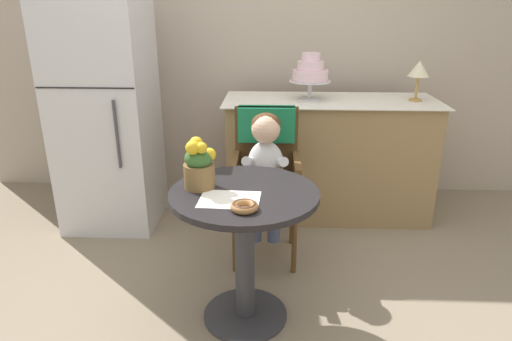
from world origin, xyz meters
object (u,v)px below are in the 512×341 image
flower_vase (199,165)px  table_lamp (419,70)px  wicker_chair (266,159)px  seated_child (265,162)px  donut_front (244,206)px  cafe_table (245,231)px  tiered_cake_stand (310,72)px  refrigerator (106,111)px

flower_vase → table_lamp: table_lamp is taller
wicker_chair → seated_child: 0.16m
donut_front → table_lamp: table_lamp is taller
cafe_table → tiered_cake_stand: bearing=73.3°
tiered_cake_stand → table_lamp: (0.76, -0.02, 0.02)m
seated_child → tiered_cake_stand: (0.30, 0.75, 0.42)m
wicker_chair → refrigerator: 1.22m
donut_front → table_lamp: bearing=52.7°
tiered_cake_stand → refrigerator: (-1.44, -0.20, -0.25)m
table_lamp → donut_front: bearing=-127.3°
flower_vase → refrigerator: bearing=128.2°
flower_vase → refrigerator: size_ratio=0.15×
wicker_chair → tiered_cake_stand: size_ratio=2.86×
tiered_cake_stand → table_lamp: tiered_cake_stand is taller
seated_child → flower_vase: size_ratio=2.95×
cafe_table → table_lamp: bearing=48.1°
cafe_table → refrigerator: 1.56m
seated_child → tiered_cake_stand: tiered_cake_stand is taller
tiered_cake_stand → refrigerator: size_ratio=0.20×
wicker_chair → seated_child: size_ratio=1.31×
flower_vase → refrigerator: (-0.83, 1.06, 0.01)m
table_lamp → refrigerator: refrigerator is taller
seated_child → donut_front: seated_child is taller
flower_vase → tiered_cake_stand: (0.61, 1.26, 0.26)m
refrigerator → tiered_cake_stand: bearing=7.9°
tiered_cake_stand → table_lamp: size_ratio=1.17×
wicker_chair → seated_child: bearing=-88.4°
donut_front → refrigerator: 1.69m
cafe_table → seated_child: (0.09, 0.55, 0.17)m
wicker_chair → tiered_cake_stand: (0.30, 0.59, 0.46)m
cafe_table → tiered_cake_stand: tiered_cake_stand is taller
cafe_table → refrigerator: bearing=133.7°
flower_vase → tiered_cake_stand: tiered_cake_stand is taller
donut_front → tiered_cake_stand: (0.38, 1.51, 0.36)m
flower_vase → tiered_cake_stand: bearing=64.3°
cafe_table → donut_front: 0.31m
cafe_table → refrigerator: refrigerator is taller
wicker_chair → refrigerator: size_ratio=0.56×
seated_child → table_lamp: table_lamp is taller
seated_child → refrigerator: (-1.14, 0.55, 0.17)m
seated_child → flower_vase: 0.62m
donut_front → refrigerator: size_ratio=0.07×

